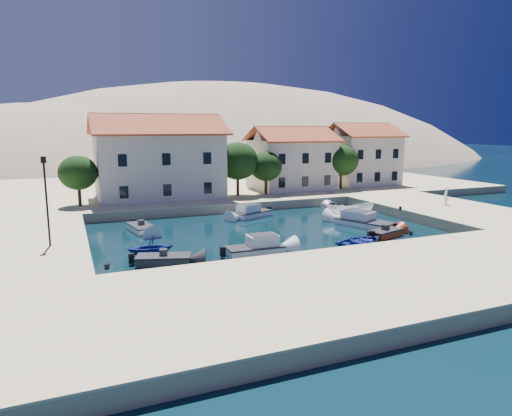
% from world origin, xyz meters
% --- Properties ---
extents(ground, '(400.00, 400.00, 0.00)m').
position_xyz_m(ground, '(0.00, 0.00, 0.00)').
color(ground, black).
rests_on(ground, ground).
extents(quay_south, '(52.00, 12.00, 1.00)m').
position_xyz_m(quay_south, '(0.00, -6.00, 0.50)').
color(quay_south, beige).
rests_on(quay_south, ground).
extents(quay_east, '(11.00, 20.00, 1.00)m').
position_xyz_m(quay_east, '(20.50, 10.00, 0.50)').
color(quay_east, beige).
rests_on(quay_east, ground).
extents(quay_west, '(8.00, 20.00, 1.00)m').
position_xyz_m(quay_west, '(-19.00, 10.00, 0.50)').
color(quay_west, beige).
rests_on(quay_west, ground).
extents(quay_north, '(80.00, 36.00, 1.00)m').
position_xyz_m(quay_north, '(2.00, 38.00, 0.50)').
color(quay_north, beige).
rests_on(quay_north, ground).
extents(hills, '(254.00, 176.00, 99.00)m').
position_xyz_m(hills, '(20.64, 123.62, -23.40)').
color(hills, tan).
rests_on(hills, ground).
extents(building_left, '(14.70, 9.45, 9.70)m').
position_xyz_m(building_left, '(-6.00, 28.00, 5.94)').
color(building_left, beige).
rests_on(building_left, quay_north).
extents(building_mid, '(10.50, 8.40, 8.30)m').
position_xyz_m(building_mid, '(12.00, 29.00, 5.22)').
color(building_mid, beige).
rests_on(building_mid, quay_north).
extents(building_right, '(9.45, 8.40, 8.80)m').
position_xyz_m(building_right, '(24.00, 30.00, 5.47)').
color(building_right, beige).
rests_on(building_right, quay_north).
extents(trees, '(37.30, 5.30, 6.45)m').
position_xyz_m(trees, '(4.51, 25.46, 4.84)').
color(trees, '#382314').
rests_on(trees, quay_north).
extents(lamppost, '(0.35, 0.25, 6.22)m').
position_xyz_m(lamppost, '(-17.50, 8.00, 4.75)').
color(lamppost, black).
rests_on(lamppost, quay_west).
extents(bollards, '(29.36, 9.56, 0.30)m').
position_xyz_m(bollards, '(2.80, 3.87, 1.15)').
color(bollards, black).
rests_on(bollards, ground).
extents(motorboat_grey_sw, '(3.95, 2.63, 1.25)m').
position_xyz_m(motorboat_grey_sw, '(-10.41, 3.84, 0.30)').
color(motorboat_grey_sw, '#2D2D31').
rests_on(motorboat_grey_sw, ground).
extents(cabin_cruiser_south, '(4.24, 1.87, 1.60)m').
position_xyz_m(cabin_cruiser_south, '(-3.76, 3.71, 0.48)').
color(cabin_cruiser_south, white).
rests_on(cabin_cruiser_south, ground).
extents(rowboat_south, '(4.82, 3.92, 0.88)m').
position_xyz_m(rowboat_south, '(5.02, 2.96, 0.00)').
color(rowboat_south, navy).
rests_on(rowboat_south, ground).
extents(motorboat_red_se, '(3.57, 2.43, 1.25)m').
position_xyz_m(motorboat_red_se, '(8.53, 4.49, 0.30)').
color(motorboat_red_se, '#963115').
rests_on(motorboat_red_se, ground).
extents(cabin_cruiser_east, '(4.06, 5.85, 1.60)m').
position_xyz_m(cabin_cruiser_east, '(9.38, 8.56, 0.48)').
color(cabin_cruiser_east, white).
rests_on(cabin_cruiser_east, ground).
extents(boat_east, '(5.14, 2.92, 1.87)m').
position_xyz_m(boat_east, '(10.08, 11.87, 0.00)').
color(boat_east, white).
rests_on(boat_east, ground).
extents(motorboat_white_ne, '(2.29, 3.32, 1.25)m').
position_xyz_m(motorboat_white_ne, '(10.76, 16.47, 0.30)').
color(motorboat_white_ne, white).
rests_on(motorboat_white_ne, ground).
extents(rowboat_west, '(3.23, 2.80, 1.69)m').
position_xyz_m(rowboat_west, '(-10.90, 6.08, 0.00)').
color(rowboat_west, navy).
rests_on(rowboat_west, ground).
extents(motorboat_white_west, '(2.32, 4.10, 1.25)m').
position_xyz_m(motorboat_white_west, '(-10.28, 14.47, 0.29)').
color(motorboat_white_west, white).
rests_on(motorboat_white_west, ground).
extents(cabin_cruiser_north, '(4.59, 3.25, 1.60)m').
position_xyz_m(cabin_cruiser_north, '(1.45, 16.93, 0.48)').
color(cabin_cruiser_north, white).
rests_on(cabin_cruiser_north, ground).
extents(pedestrian, '(0.81, 0.79, 1.88)m').
position_xyz_m(pedestrian, '(21.16, 10.54, 1.94)').
color(pedestrian, silver).
rests_on(pedestrian, quay_east).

